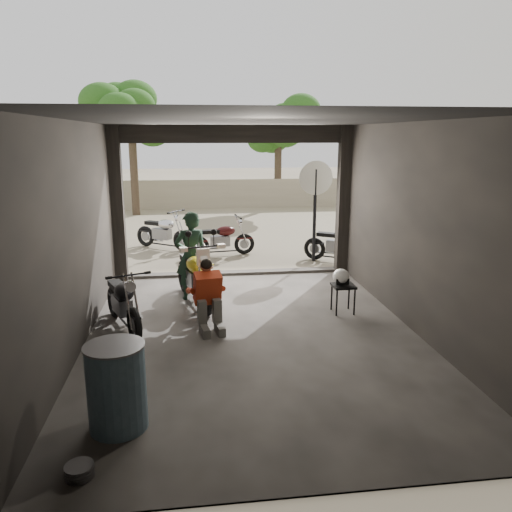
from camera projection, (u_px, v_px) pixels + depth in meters
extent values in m
plane|color=#7A6D56|center=(254.00, 337.00, 7.61)|extent=(80.00, 80.00, 0.00)
cube|color=#2D2B28|center=(254.00, 336.00, 7.61)|extent=(5.00, 7.00, 0.02)
plane|color=black|center=(253.00, 120.00, 6.85)|extent=(7.00, 7.00, 0.00)
cube|color=black|center=(310.00, 321.00, 3.86)|extent=(5.00, 0.02, 3.20)
cube|color=black|center=(75.00, 239.00, 6.92)|extent=(0.02, 7.00, 3.20)
cube|color=black|center=(417.00, 230.00, 7.55)|extent=(0.02, 7.00, 3.20)
cube|color=black|center=(118.00, 205.00, 10.19)|extent=(0.24, 0.24, 3.20)
cube|color=black|center=(343.00, 201.00, 10.79)|extent=(0.24, 0.24, 3.20)
cube|color=black|center=(233.00, 134.00, 10.19)|extent=(5.00, 0.16, 0.36)
cube|color=#2D2B28|center=(234.00, 273.00, 10.97)|extent=(5.00, 0.25, 0.08)
cube|color=gray|center=(212.00, 194.00, 20.96)|extent=(18.00, 0.30, 1.20)
cylinder|color=#382B1E|center=(134.00, 168.00, 18.85)|extent=(0.30, 0.30, 3.58)
ellipsoid|color=#1E4C14|center=(130.00, 106.00, 18.32)|extent=(2.20, 2.20, 3.14)
cylinder|color=#382B1E|center=(278.00, 169.00, 21.07)|extent=(0.30, 0.30, 3.20)
ellipsoid|color=#1E4C14|center=(278.00, 120.00, 20.60)|extent=(2.20, 2.20, 2.80)
imported|color=black|center=(191.00, 256.00, 9.18)|extent=(0.68, 0.52, 1.66)
cube|color=black|center=(343.00, 286.00, 8.50)|extent=(0.37, 0.37, 0.04)
cylinder|color=black|center=(337.00, 303.00, 8.39)|extent=(0.03, 0.03, 0.50)
cylinder|color=black|center=(354.00, 302.00, 8.43)|extent=(0.03, 0.03, 0.50)
cylinder|color=black|center=(332.00, 297.00, 8.69)|extent=(0.03, 0.03, 0.50)
cylinder|color=black|center=(349.00, 296.00, 8.73)|extent=(0.03, 0.03, 0.50)
ellipsoid|color=white|center=(341.00, 277.00, 8.50)|extent=(0.29, 0.31, 0.27)
cylinder|color=#425E6F|center=(117.00, 388.00, 5.13)|extent=(0.69, 0.69, 0.93)
cylinder|color=black|center=(315.00, 216.00, 11.95)|extent=(0.08, 0.08, 2.22)
cylinder|color=white|center=(316.00, 178.00, 11.72)|extent=(0.81, 0.03, 0.81)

